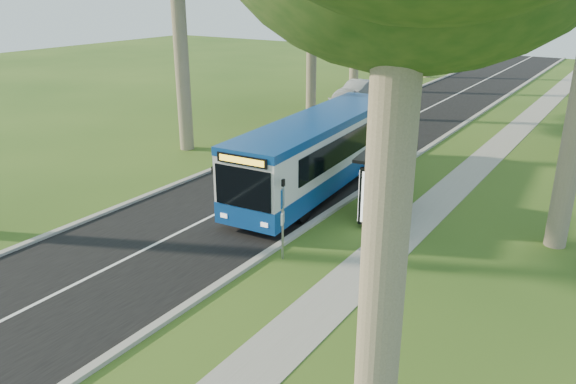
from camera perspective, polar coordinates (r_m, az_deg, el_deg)
name	(u,v)px	position (r m, az deg, el deg)	size (l,w,h in m)	color
ground	(262,258)	(17.67, -2.64, -6.71)	(120.00, 120.00, 0.00)	#2C4D18
road	(323,161)	(27.27, 3.61, 3.20)	(7.00, 100.00, 0.02)	black
kerb_east	(391,172)	(25.80, 10.38, 2.01)	(0.25, 100.00, 0.12)	#9E9B93
kerb_west	(264,149)	(29.06, -2.41, 4.41)	(0.25, 100.00, 0.12)	#9E9B93
centre_line	(323,160)	(27.27, 3.61, 3.22)	(0.12, 100.00, 0.01)	white
footpath	(456,185)	(24.90, 16.71, 0.66)	(1.50, 100.00, 0.02)	gray
bus	(319,152)	(23.11, 3.20, 4.08)	(3.19, 11.58, 3.03)	silver
bus_stop_sign	(283,215)	(16.99, -0.56, -2.34)	(0.16, 0.32, 2.35)	gray
bus_shelter	(384,175)	(20.00, 9.75, 1.70)	(1.92, 3.05, 2.47)	black
litter_bin	(398,181)	(23.47, 11.14, 1.08)	(0.50, 0.50, 0.87)	black
car_white	(343,101)	(37.81, 5.61, 9.17)	(1.81, 4.49, 1.53)	silver
car_silver	(358,90)	(42.08, 7.13, 10.20)	(1.55, 4.43, 1.46)	#9A9DA1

